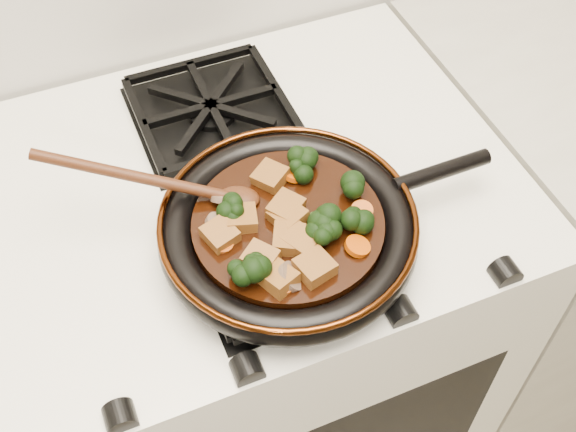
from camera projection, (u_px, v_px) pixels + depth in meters
name	position (u px, v px, depth m)	size (l,w,h in m)	color
stove	(255.00, 337.00, 1.37)	(0.76, 0.60, 0.90)	white
burner_grate_front	(281.00, 248.00, 0.93)	(0.23, 0.23, 0.03)	black
burner_grate_back	(211.00, 110.00, 1.09)	(0.23, 0.23, 0.03)	black
skillet	(290.00, 228.00, 0.91)	(0.46, 0.33, 0.05)	black
braising_sauce	(288.00, 226.00, 0.91)	(0.24, 0.24, 0.02)	black
tofu_cube_0	(220.00, 235.00, 0.88)	(0.04, 0.04, 0.02)	brown
tofu_cube_1	(315.00, 268.00, 0.85)	(0.04, 0.04, 0.02)	brown
tofu_cube_2	(241.00, 219.00, 0.89)	(0.04, 0.04, 0.02)	brown
tofu_cube_3	(289.00, 240.00, 0.87)	(0.04, 0.04, 0.02)	brown
tofu_cube_4	(278.00, 279.00, 0.84)	(0.04, 0.04, 0.02)	brown
tofu_cube_5	(288.00, 217.00, 0.89)	(0.04, 0.04, 0.02)	brown
tofu_cube_6	(270.00, 177.00, 0.94)	(0.04, 0.04, 0.02)	brown
tofu_cube_7	(301.00, 242.00, 0.87)	(0.04, 0.04, 0.02)	brown
tofu_cube_8	(286.00, 209.00, 0.90)	(0.04, 0.04, 0.02)	brown
tofu_cube_9	(261.00, 259.00, 0.86)	(0.04, 0.03, 0.02)	brown
broccoli_floret_0	(328.00, 232.00, 0.88)	(0.06, 0.06, 0.05)	black
broccoli_floret_1	(251.00, 271.00, 0.84)	(0.06, 0.06, 0.06)	black
broccoli_floret_2	(235.00, 211.00, 0.90)	(0.06, 0.06, 0.05)	black
broccoli_floret_3	(323.00, 227.00, 0.88)	(0.06, 0.06, 0.05)	black
broccoli_floret_4	(306.00, 166.00, 0.95)	(0.06, 0.06, 0.05)	black
broccoli_floret_5	(354.00, 192.00, 0.92)	(0.06, 0.06, 0.05)	black
broccoli_floret_6	(244.00, 270.00, 0.84)	(0.06, 0.06, 0.06)	black
broccoli_floret_7	(316.00, 217.00, 0.89)	(0.06, 0.06, 0.06)	black
broccoli_floret_8	(360.00, 222.00, 0.89)	(0.06, 0.06, 0.05)	black
carrot_coin_0	(222.00, 243.00, 0.87)	(0.03, 0.03, 0.01)	#C84905
carrot_coin_1	(362.00, 211.00, 0.90)	(0.03, 0.03, 0.01)	#C84905
carrot_coin_2	(294.00, 175.00, 0.94)	(0.03, 0.03, 0.01)	#C84905
carrot_coin_3	(357.00, 246.00, 0.87)	(0.03, 0.03, 0.01)	#C84905
carrot_coin_4	(283.00, 282.00, 0.84)	(0.03, 0.03, 0.01)	#C84905
mushroom_slice_0	(291.00, 277.00, 0.84)	(0.04, 0.04, 0.01)	brown
mushroom_slice_1	(217.00, 223.00, 0.89)	(0.03, 0.03, 0.01)	brown
mushroom_slice_2	(224.00, 198.00, 0.92)	(0.03, 0.03, 0.01)	brown
mushroom_slice_3	(276.00, 276.00, 0.84)	(0.03, 0.03, 0.01)	brown
wooden_spoon	(178.00, 186.00, 0.91)	(0.16, 0.10, 0.26)	#431F0E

